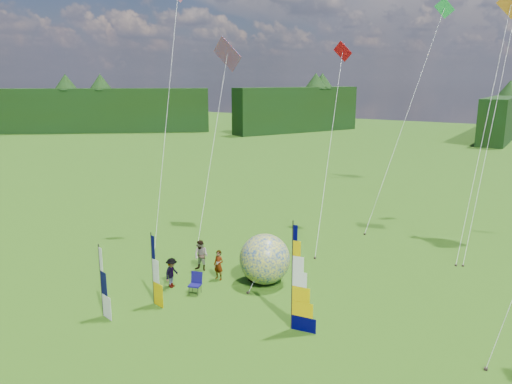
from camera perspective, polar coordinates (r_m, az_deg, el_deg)
The scene contains 17 objects.
ground at distance 20.07m, azimuth -3.88°, elevation -18.11°, with size 220.00×220.00×0.00m, color #3D7910.
treeline_ring at distance 18.33m, azimuth -4.07°, elevation -7.33°, with size 210.00×210.00×8.00m, color black, non-canonical shape.
feather_banner_main at distance 20.88m, azimuth 4.14°, elevation -9.78°, with size 1.24×0.10×4.58m, color #00003B, non-canonical shape.
side_banner_left at distance 23.77m, azimuth -11.74°, elevation -8.70°, with size 0.94×0.10×3.37m, color #DCAC00, non-canonical shape.
side_banner_far at distance 23.21m, azimuth -17.30°, elevation -9.76°, with size 0.96×0.10×3.23m, color white, non-canonical shape.
bol_inflatable at distance 25.69m, azimuth 1.00°, elevation -7.67°, with size 2.60×2.60×2.60m, color navy.
spectator_a at distance 26.37m, azimuth -4.30°, elevation -8.32°, with size 0.58×0.38×1.59m, color #66594C.
spectator_b at distance 27.62m, azimuth -6.29°, elevation -7.23°, with size 0.83×0.41×1.71m, color #66594C.
spectator_c at distance 25.75m, azimuth -9.60°, elevation -9.08°, with size 0.99×0.37×1.53m, color #66594C.
spectator_d at distance 26.04m, azimuth -0.56°, elevation -8.46°, with size 0.98×0.40×1.67m, color #66594C.
camp_chair at distance 24.90m, azimuth -6.99°, elevation -10.36°, with size 0.61×0.61×1.06m, color #0C0A46, non-canonical shape.
kite_whale at distance 34.00m, azimuth 26.55°, elevation 13.60°, with size 3.90×13.74×23.02m, color black, non-canonical shape.
kite_rainbow_delta at distance 33.67m, azimuth -4.92°, elevation 7.26°, with size 6.67×11.14×14.07m, color red, non-canonical shape.
small_kite_red at distance 32.46m, azimuth 8.50°, elevation 6.29°, with size 4.80×11.12×13.32m, color red, non-canonical shape.
small_kite_orange at distance 32.61m, azimuth 24.80°, elevation 7.80°, with size 3.31×10.68×16.17m, color orange, non-canonical shape.
small_kite_pink at distance 31.74m, azimuth -10.21°, elevation 9.33°, with size 4.95×8.35×16.91m, color #D35587, non-canonical shape.
small_kite_green at distance 37.30m, azimuth 16.89°, elevation 9.28°, with size 4.34×12.05×16.63m, color green, non-canonical shape.
Camera 1 is at (10.25, -13.81, 10.34)m, focal length 35.00 mm.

